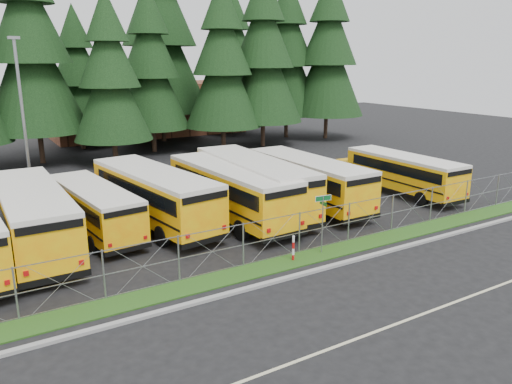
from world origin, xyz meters
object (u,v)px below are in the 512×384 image
bus_5 (250,185)px  bus_east (399,174)px  bus_6 (304,182)px  light_standard (23,112)px  street_sign (323,212)px  bus_3 (151,197)px  bus_4 (227,192)px  striped_bollard (293,248)px  bus_1 (32,219)px  bus_2 (92,209)px

bus_5 → bus_east: 10.74m
bus_6 → light_standard: light_standard is taller
bus_5 → street_sign: bearing=-91.7°
bus_3 → bus_5: 5.88m
bus_3 → street_sign: bus_3 is taller
bus_5 → bus_east: size_ratio=1.21×
bus_4 → bus_3: bearing=159.3°
bus_4 → striped_bollard: bus_4 is taller
bus_1 → bus_5: bearing=0.0°
bus_1 → street_sign: (11.35, -7.50, 0.50)m
light_standard → bus_1: bearing=-97.0°
bus_2 → light_standard: light_standard is taller
bus_2 → bus_east: size_ratio=0.97×
bus_1 → bus_east: 22.59m
bus_2 → bus_4: bus_4 is taller
bus_6 → bus_4: bearing=179.8°
bus_6 → street_sign: 7.99m
bus_2 → street_sign: street_sign is taller
bus_2 → bus_3: bus_3 is taller
bus_2 → street_sign: size_ratio=3.48×
bus_6 → bus_5: bearing=169.6°
bus_east → street_sign: (-11.18, -5.82, 0.71)m
bus_3 → light_standard: (-4.81, 9.72, 3.96)m
bus_1 → light_standard: 11.22m
bus_5 → bus_east: bearing=-6.4°
bus_1 → bus_4: size_ratio=0.99×
striped_bollard → bus_2: bearing=128.4°
bus_east → bus_4: bearing=175.6°
striped_bollard → bus_east: bearing=24.6°
bus_4 → street_sign: bearing=-82.3°
bus_2 → bus_4: (7.11, -1.50, 0.26)m
bus_1 → bus_5: bus_5 is taller
bus_3 → striped_bollard: bearing=-74.0°
bus_2 → bus_4: size_ratio=0.83×
bus_east → street_sign: 12.62m
bus_5 → striped_bollard: size_ratio=10.21×
bus_2 → bus_6: bus_6 is taller
striped_bollard → bus_4: bearing=86.8°
bus_5 → striped_bollard: bus_5 is taller
bus_2 → striped_bollard: (6.72, -8.47, -0.68)m
bus_east → street_sign: street_sign is taller
bus_4 → light_standard: (-8.81, 11.02, 3.96)m
bus_6 → street_sign: size_ratio=4.06×
bus_4 → bus_6: bearing=-3.0°
bus_3 → light_standard: size_ratio=1.16×
bus_6 → bus_east: bus_6 is taller
bus_2 → bus_6: 12.50m
street_sign → light_standard: (-10.08, 17.92, 3.47)m
bus_1 → bus_5: 11.93m
bus_2 → bus_1: bearing=-168.9°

